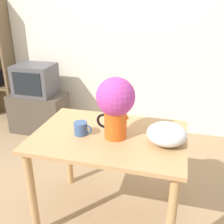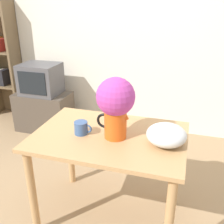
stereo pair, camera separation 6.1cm
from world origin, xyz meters
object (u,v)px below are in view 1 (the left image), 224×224
object	(u,v)px
flower_vase	(116,103)
tv_set	(35,80)
coffee_mug	(81,128)
white_bowl	(167,134)

from	to	relation	value
flower_vase	tv_set	world-z (taller)	flower_vase
coffee_mug	tv_set	bearing A→B (deg)	130.92
coffee_mug	white_bowl	world-z (taller)	white_bowl
white_bowl	tv_set	size ratio (longest dim) A/B	0.56
white_bowl	tv_set	distance (m)	2.20
coffee_mug	white_bowl	bearing A→B (deg)	2.05
coffee_mug	white_bowl	xyz separation A→B (m)	(0.61, 0.02, 0.02)
flower_vase	tv_set	xyz separation A→B (m)	(-1.41, 1.31, -0.31)
flower_vase	tv_set	size ratio (longest dim) A/B	0.90
flower_vase	white_bowl	bearing A→B (deg)	0.23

